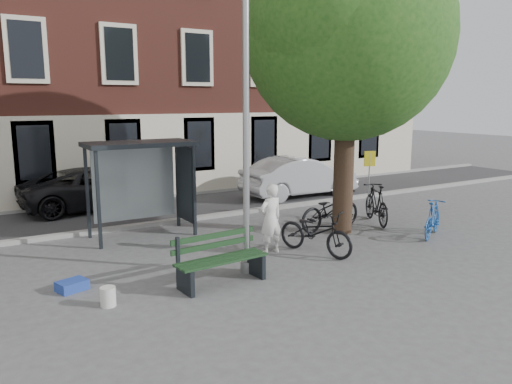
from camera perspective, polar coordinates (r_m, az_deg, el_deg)
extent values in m
plane|color=#4C4C4F|center=(11.08, -1.09, -9.11)|extent=(90.00, 90.00, 0.00)
cube|color=#28282B|center=(17.28, -12.77, -2.20)|extent=(40.00, 4.00, 0.01)
cube|color=gray|center=(15.42, -10.42, -3.42)|extent=(40.00, 0.25, 0.12)
cube|color=gray|center=(19.14, -14.67, -0.89)|extent=(40.00, 0.25, 0.12)
cube|color=brown|center=(22.90, -18.52, 18.19)|extent=(30.00, 8.00, 14.00)
cylinder|color=#9EA0A3|center=(10.47, -1.14, 6.57)|extent=(0.14, 0.14, 6.00)
cylinder|color=#9EA0A3|center=(11.04, -1.09, -8.52)|extent=(0.28, 0.28, 0.24)
cylinder|color=black|center=(14.15, 9.97, 2.12)|extent=(0.56, 0.56, 3.40)
sphere|color=#1D4B16|center=(14.11, 10.46, 17.17)|extent=(5.60, 5.60, 5.60)
sphere|color=#1D4B16|center=(15.06, 12.18, 18.59)|extent=(3.92, 3.92, 3.92)
sphere|color=#1D4B16|center=(13.41, 8.69, 18.88)|extent=(4.20, 4.20, 4.20)
sphere|color=#1D4B16|center=(13.67, 13.87, 19.81)|extent=(3.64, 3.64, 3.64)
cube|color=#1E2328|center=(13.02, -17.57, -0.93)|extent=(0.08, 0.08, 2.50)
cube|color=#1E2328|center=(13.83, -7.07, 0.13)|extent=(0.08, 0.08, 2.50)
cube|color=#1E2328|center=(14.17, -18.72, -0.10)|extent=(0.08, 0.08, 2.50)
cube|color=#1E2328|center=(14.92, -8.95, 0.84)|extent=(0.08, 0.08, 2.50)
cube|color=#1E2328|center=(13.76, -13.19, 5.39)|extent=(2.85, 1.45, 0.12)
cube|color=#8C999E|center=(14.47, -13.73, 0.87)|extent=(2.34, 0.04, 2.00)
cube|color=#1E2328|center=(14.36, -8.06, 0.99)|extent=(0.12, 1.14, 2.12)
cube|color=#D84C19|center=(14.38, -7.80, 1.01)|extent=(0.02, 0.90, 1.62)
imported|color=white|center=(12.17, 1.69, -3.08)|extent=(0.66, 0.46, 1.73)
cube|color=#1E2328|center=(9.93, -8.08, -10.02)|extent=(0.14, 0.62, 0.50)
cube|color=#1E2328|center=(10.76, -0.05, -8.29)|extent=(0.14, 0.62, 0.50)
cube|color=#18361A|center=(10.07, -3.31, -7.99)|extent=(1.96, 0.29, 0.04)
cube|color=#18361A|center=(10.23, -3.91, -7.70)|extent=(1.96, 0.29, 0.04)
cube|color=#18361A|center=(10.40, -4.50, -7.41)|extent=(1.96, 0.29, 0.04)
cube|color=#18361A|center=(10.42, -4.84, -6.08)|extent=(1.96, 0.21, 0.11)
cube|color=#18361A|center=(10.37, -4.86, -5.01)|extent=(1.96, 0.21, 0.11)
imported|color=black|center=(14.61, 8.48, -2.04)|extent=(2.25, 0.94, 1.15)
imported|color=#1C4E9C|center=(14.55, 19.56, -2.88)|extent=(1.72, 1.21, 1.01)
imported|color=black|center=(12.27, 6.82, -4.56)|extent=(1.33, 2.20, 1.09)
imported|color=black|center=(15.60, 13.60, -1.30)|extent=(1.41, 2.08, 1.22)
imported|color=black|center=(18.17, -17.63, 0.47)|extent=(5.31, 2.74, 1.43)
imported|color=#B1B3B9|center=(19.60, 5.03, 1.79)|extent=(4.70, 1.64, 1.55)
cube|color=#213C99|center=(10.67, -20.27, -9.99)|extent=(0.64, 0.55, 0.20)
cylinder|color=silver|center=(9.67, -16.55, -11.39)|extent=(0.37, 0.37, 0.36)
cylinder|color=#9EA0A3|center=(16.26, 12.76, 0.72)|extent=(0.04, 0.04, 2.07)
cube|color=gold|center=(16.14, 12.88, 3.74)|extent=(0.36, 0.16, 0.48)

